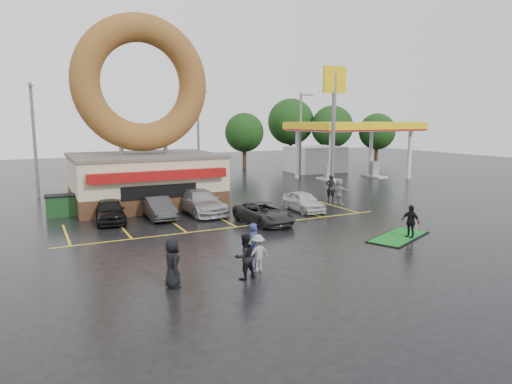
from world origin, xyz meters
name	(u,v)px	position (x,y,z in m)	size (l,w,h in m)	color
ground	(264,241)	(0.00, 0.00, 0.00)	(120.00, 120.00, 0.00)	black
donut_shop	(144,143)	(-3.00, 12.97, 4.46)	(10.20, 8.70, 13.50)	#472B19
gas_station	(336,142)	(20.00, 20.94, 3.70)	(12.30, 13.65, 5.90)	silver
shell_sign	(334,105)	(13.00, 12.00, 7.38)	(2.20, 0.36, 10.60)	slate
streetlight_left	(34,137)	(-10.00, 19.92, 4.78)	(0.40, 2.21, 9.00)	slate
streetlight_mid	(199,134)	(4.00, 20.92, 4.78)	(0.40, 2.21, 9.00)	slate
streetlight_right	(301,132)	(16.00, 21.92, 4.78)	(0.40, 2.21, 9.00)	slate
tree_far_a	(332,127)	(26.00, 30.00, 5.18)	(5.60, 5.60, 8.00)	#332114
tree_far_b	(377,132)	(32.00, 28.00, 4.53)	(4.90, 4.90, 7.00)	#332114
tree_far_c	(291,122)	(22.00, 34.00, 5.84)	(6.30, 6.30, 9.00)	#332114
tree_far_d	(244,133)	(14.00, 32.00, 4.53)	(4.90, 4.90, 7.00)	#332114
car_black	(110,211)	(-6.34, 8.00, 0.71)	(1.68, 4.17, 1.42)	black
car_dgrey	(158,208)	(-3.46, 7.77, 0.68)	(1.45, 4.15, 1.37)	#2B2B2E
car_silver	(200,202)	(-0.54, 8.00, 0.78)	(2.19, 5.39, 1.56)	#A5A4A9
car_grey	(264,213)	(1.83, 3.50, 0.63)	(2.08, 4.52, 1.26)	#29282B
car_white	(303,201)	(5.98, 5.59, 0.67)	(1.59, 3.95, 1.35)	silver
person_blue	(255,245)	(-2.26, -3.49, 0.94)	(0.68, 0.45, 1.87)	navy
person_blackjkt	(245,257)	(-3.30, -4.68, 0.90)	(0.87, 0.68, 1.80)	black
person_hoodie	(258,253)	(-2.44, -4.14, 0.77)	(1.00, 0.57, 1.54)	gray
person_bystander	(172,263)	(-6.07, -4.28, 0.93)	(0.90, 0.59, 1.85)	black
person_cameraman	(410,222)	(7.10, -3.00, 0.89)	(1.04, 0.43, 1.78)	black
person_walker_near	(339,191)	(9.68, 6.55, 0.96)	(1.78, 0.57, 1.92)	gray
person_walker_far	(331,188)	(10.12, 8.20, 0.98)	(0.71, 0.47, 1.96)	black
dumpster	(61,206)	(-8.88, 11.29, 0.65)	(1.80, 1.20, 1.30)	#19421D
putting_green	(399,237)	(6.70, -2.63, 0.03)	(4.58, 3.34, 0.53)	black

